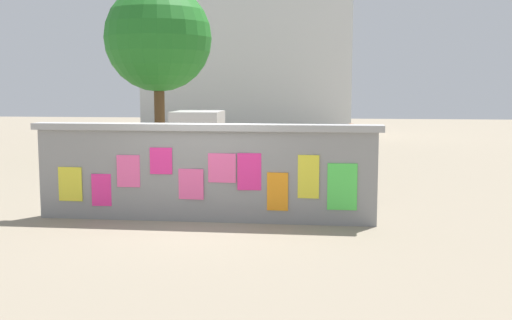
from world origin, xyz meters
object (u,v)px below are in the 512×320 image
tree_roadside (158,38)px  person_walking (263,163)px  auto_rickshaw_truck (237,149)px  person_bystander (351,150)px  bicycle_near (325,186)px  motorcycle (165,183)px

tree_roadside → person_walking: bearing=-62.9°
auto_rickshaw_truck → tree_roadside: size_ratio=0.61×
person_bystander → bicycle_near: bearing=-110.6°
person_bystander → tree_roadside: (-6.43, 6.38, 3.14)m
bicycle_near → person_walking: bearing=-136.6°
auto_rickshaw_truck → person_walking: size_ratio=2.26×
bicycle_near → person_bystander: 1.76m
person_walking → tree_roadside: 10.66m
auto_rickshaw_truck → bicycle_near: bearing=-46.3°
person_walking → person_bystander: 3.23m
bicycle_near → person_bystander: size_ratio=1.03×
motorcycle → person_walking: 2.23m
motorcycle → person_bystander: bearing=29.2°
auto_rickshaw_truck → tree_roadside: tree_roadside is taller
auto_rickshaw_truck → motorcycle: bearing=-109.2°
person_bystander → motorcycle: bearing=-150.8°
motorcycle → person_bystander: (3.90, 2.18, 0.52)m
motorcycle → tree_roadside: (-2.53, 8.56, 3.67)m
person_bystander → tree_roadside: 9.59m
motorcycle → tree_roadside: tree_roadside is taller
motorcycle → bicycle_near: 3.38m
motorcycle → person_walking: size_ratio=1.16×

